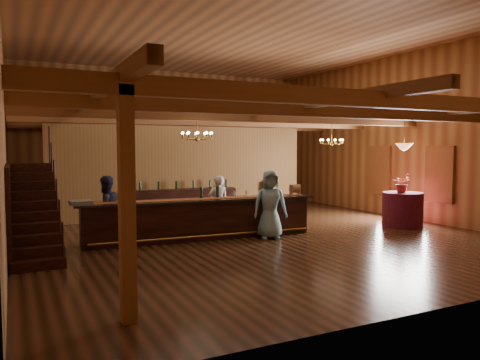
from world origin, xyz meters
name	(u,v)px	position (x,y,z in m)	size (l,w,h in m)	color
floor	(243,231)	(0.00, 0.00, 0.00)	(14.00, 14.00, 0.00)	#4D2A1A
ceiling	(243,34)	(0.00, 0.00, 5.50)	(14.00, 14.00, 0.00)	#AC6F40
wall_back	(168,138)	(0.00, 7.00, 2.75)	(12.00, 0.10, 5.50)	#A5753F
wall_front	(458,122)	(0.00, -7.00, 2.75)	(12.00, 0.10, 5.50)	#A5753F
wall_left	(4,131)	(-6.00, 0.00, 2.75)	(0.10, 14.00, 5.50)	#A5753F
wall_right	(403,136)	(6.00, 0.00, 2.75)	(0.10, 14.00, 5.50)	#A5753F
beam_grid	(236,117)	(0.00, 0.51, 3.24)	(11.90, 13.90, 0.39)	brown
support_posts	(252,176)	(0.00, -0.50, 1.60)	(9.20, 10.20, 3.20)	brown
partition_wall	(185,171)	(-0.50, 3.50, 1.55)	(9.00, 0.18, 3.10)	brown
window_right_front	(440,174)	(5.95, -1.60, 1.55)	(0.12, 1.05, 1.75)	white
window_right_back	(380,171)	(5.95, 1.00, 1.55)	(0.12, 1.05, 1.75)	white
staircase	(34,211)	(-5.45, -0.74, 1.00)	(1.00, 2.80, 2.00)	#3C1710
backroom_boxes	(173,195)	(-0.29, 5.50, 0.53)	(4.10, 0.60, 1.10)	#3C1710
tasting_bar	(201,219)	(-1.49, -0.52, 0.53)	(6.29, 1.17, 1.05)	#3C1710
beverage_dispenser	(124,191)	(-3.42, -0.35, 1.33)	(0.26, 0.26, 0.60)	silver
glass_rack_tray	(81,203)	(-4.44, -0.39, 1.09)	(0.50, 0.50, 0.10)	gray
raffle_drum	(295,189)	(1.25, -0.73, 1.22)	(0.34, 0.24, 0.30)	olive
bar_bottle_0	(201,193)	(-1.43, -0.40, 1.19)	(0.07, 0.07, 0.30)	black
bar_bottle_1	(217,192)	(-0.99, -0.43, 1.19)	(0.07, 0.07, 0.30)	black
bar_bottle_2	(218,192)	(-0.98, -0.43, 1.19)	(0.07, 0.07, 0.30)	black
backbar_shelf	(185,203)	(-0.60, 3.21, 0.49)	(3.46, 0.54, 0.97)	#3C1710
round_table	(403,209)	(4.67, -1.38, 0.51)	(1.19, 1.19, 1.03)	maroon
chandelier_left	(197,135)	(-1.60, -0.54, 2.69)	(0.80, 0.80, 0.67)	#AF822F
chandelier_right	(332,141)	(4.28, 1.61, 2.59)	(0.80, 0.80, 0.77)	#AF822F
pendant_lamp	(404,147)	(4.67, -1.38, 2.40)	(0.52, 0.52, 0.90)	#AF822F
bartender	(218,204)	(-0.71, 0.15, 0.80)	(0.58, 0.38, 1.60)	white
staff_second	(106,209)	(-3.79, 0.14, 0.84)	(0.81, 0.63, 1.67)	#23253D
guest	(270,204)	(0.15, -1.26, 0.89)	(0.87, 0.57, 1.79)	#7FB1BF
floor_plant	(260,195)	(2.45, 3.50, 0.60)	(0.66, 0.53, 1.20)	#1E5020
table_flowers	(402,183)	(4.60, -1.39, 1.32)	(0.52, 0.45, 0.58)	#A82A2B
table_vase	(402,188)	(4.56, -1.45, 1.16)	(0.13, 0.13, 0.27)	#AF822F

